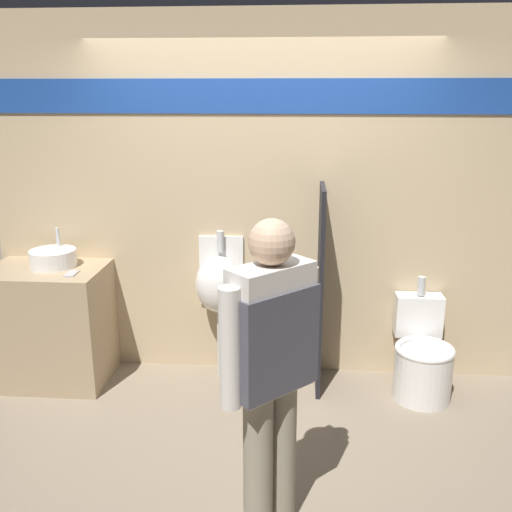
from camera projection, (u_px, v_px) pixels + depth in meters
ground_plane at (254, 404)px, 4.05m from camera, size 16.00×16.00×0.00m
display_wall at (260, 200)px, 4.25m from camera, size 4.09×0.07×2.70m
sink_counter at (50, 325)px, 4.30m from camera, size 0.85×0.60×0.89m
sink_basin at (53, 258)px, 4.22m from camera, size 0.34×0.34×0.27m
cell_phone at (72, 274)px, 4.05m from camera, size 0.07×0.14×0.01m
divider_near_counter at (320, 290)px, 4.13m from camera, size 0.03×0.47×1.51m
urinal_near_counter at (219, 284)px, 4.27m from camera, size 0.36×0.31×1.14m
toilet at (422, 360)px, 4.12m from camera, size 0.42×0.59×0.83m
person_in_vest at (271, 359)px, 2.67m from camera, size 0.45×0.44×1.61m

